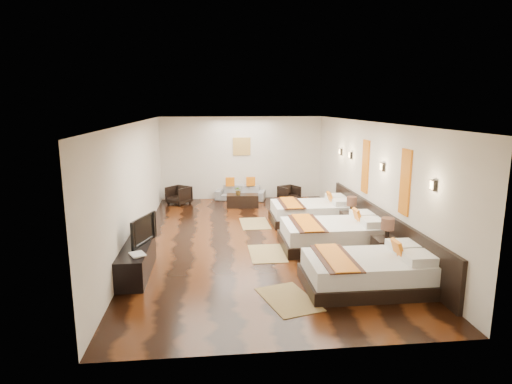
{
  "coord_description": "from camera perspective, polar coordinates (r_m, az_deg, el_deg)",
  "views": [
    {
      "loc": [
        -1.04,
        -9.78,
        3.19
      ],
      "look_at": [
        0.03,
        0.38,
        1.1
      ],
      "focal_mm": 30.01,
      "sensor_mm": 36.0,
      "label": 1
    }
  ],
  "objects": [
    {
      "name": "floor",
      "position": [
        10.34,
        0.06,
        -6.41
      ],
      "size": [
        5.5,
        9.5,
        0.01
      ],
      "primitive_type": "cube",
      "color": "black",
      "rests_on": "ground"
    },
    {
      "name": "left_wall",
      "position": [
        10.09,
        -15.67,
        0.91
      ],
      "size": [
        0.01,
        9.5,
        2.8
      ],
      "primitive_type": "cube",
      "color": "silver",
      "rests_on": "floor"
    },
    {
      "name": "headboard_panel",
      "position": [
        10.11,
        16.07,
        -4.63
      ],
      "size": [
        0.08,
        6.6,
        0.9
      ],
      "primitive_type": "cube",
      "color": "black",
      "rests_on": "floor"
    },
    {
      "name": "gold_artwork",
      "position": [
        14.61,
        -1.92,
        6.1
      ],
      "size": [
        0.6,
        0.04,
        0.6
      ],
      "primitive_type": "cube",
      "color": "#AD873F",
      "rests_on": "back_wall"
    },
    {
      "name": "tv",
      "position": [
        8.58,
        -15.27,
        -4.88
      ],
      "size": [
        0.43,
        0.93,
        0.54
      ],
      "primitive_type": "imported",
      "rotation": [
        0.0,
        0.0,
        1.24
      ],
      "color": "black",
      "rests_on": "tv_console"
    },
    {
      "name": "tv_console",
      "position": [
        8.57,
        -15.62,
        -8.77
      ],
      "size": [
        0.5,
        1.8,
        0.55
      ],
      "primitive_type": "cube",
      "color": "black",
      "rests_on": "floor"
    },
    {
      "name": "orange_panel_b",
      "position": [
        10.87,
        14.38,
        3.32
      ],
      "size": [
        0.04,
        0.4,
        1.3
      ],
      "primitive_type": "cube",
      "color": "#D86014",
      "rests_on": "right_wall"
    },
    {
      "name": "table_plant",
      "position": [
        13.46,
        -2.35,
        0.22
      ],
      "size": [
        0.27,
        0.24,
        0.29
      ],
      "primitive_type": "imported",
      "rotation": [
        0.0,
        0.0,
        0.04
      ],
      "color": "#266321",
      "rests_on": "coffee_table"
    },
    {
      "name": "jute_mat_far",
      "position": [
        11.71,
        -0.17,
        -4.22
      ],
      "size": [
        0.78,
        1.22,
        0.01
      ],
      "primitive_type": "cube",
      "rotation": [
        0.0,
        0.0,
        0.02
      ],
      "color": "#957D4C",
      "rests_on": "floor"
    },
    {
      "name": "jute_mat_mid",
      "position": [
        9.43,
        1.48,
        -8.19
      ],
      "size": [
        0.75,
        1.2,
        0.01
      ],
      "primitive_type": "cube",
      "rotation": [
        0.0,
        0.0,
        -0.0
      ],
      "color": "#957D4C",
      "rests_on": "floor"
    },
    {
      "name": "bed_mid",
      "position": [
        9.9,
        10.39,
        -5.58
      ],
      "size": [
        2.33,
        1.47,
        0.89
      ],
      "color": "black",
      "rests_on": "floor"
    },
    {
      "name": "back_wall",
      "position": [
        14.68,
        -1.91,
        4.55
      ],
      "size": [
        5.5,
        0.01,
        2.8
      ],
      "primitive_type": "cube",
      "color": "silver",
      "rests_on": "floor"
    },
    {
      "name": "sconce_near",
      "position": [
        7.86,
        22.56,
        0.85
      ],
      "size": [
        0.07,
        0.12,
        0.18
      ],
      "color": "black",
      "rests_on": "right_wall"
    },
    {
      "name": "armchair_left",
      "position": [
        14.15,
        -10.26,
        -0.42
      ],
      "size": [
        0.91,
        0.91,
        0.59
      ],
      "primitive_type": "imported",
      "rotation": [
        0.0,
        0.0,
        -0.7
      ],
      "color": "black",
      "rests_on": "floor"
    },
    {
      "name": "armchair_right",
      "position": [
        14.31,
        4.44,
        -0.23
      ],
      "size": [
        0.79,
        0.8,
        0.54
      ],
      "primitive_type": "imported",
      "rotation": [
        0.0,
        0.0,
        0.5
      ],
      "color": "black",
      "rests_on": "floor"
    },
    {
      "name": "jute_mat_near",
      "position": [
        7.38,
        4.34,
        -14.05
      ],
      "size": [
        1.05,
        1.36,
        0.01
      ],
      "primitive_type": "cube",
      "rotation": [
        0.0,
        0.0,
        0.28
      ],
      "color": "#957D4C",
      "rests_on": "floor"
    },
    {
      "name": "coffee_table",
      "position": [
        13.58,
        -1.78,
        -1.16
      ],
      "size": [
        1.04,
        0.59,
        0.4
      ],
      "primitive_type": "cube",
      "rotation": [
        0.0,
        0.0,
        -0.09
      ],
      "color": "black",
      "rests_on": "floor"
    },
    {
      "name": "figurine",
      "position": [
        9.17,
        -14.98,
        -4.51
      ],
      "size": [
        0.34,
        0.34,
        0.33
      ],
      "primitive_type": "imported",
      "rotation": [
        0.0,
        0.0,
        -0.08
      ],
      "color": "brown",
      "rests_on": "tv_console"
    },
    {
      "name": "bed_near",
      "position": [
        7.95,
        14.83,
        -10.2
      ],
      "size": [
        2.25,
        1.41,
        0.86
      ],
      "color": "black",
      "rests_on": "floor"
    },
    {
      "name": "sconce_far",
      "position": [
        11.87,
        12.47,
        4.81
      ],
      "size": [
        0.07,
        0.12,
        0.18
      ],
      "color": "black",
      "rests_on": "right_wall"
    },
    {
      "name": "sconce_mid",
      "position": [
        9.82,
        16.49,
        3.24
      ],
      "size": [
        0.07,
        0.12,
        0.18
      ],
      "color": "black",
      "rests_on": "right_wall"
    },
    {
      "name": "orange_panel_a",
      "position": [
        8.86,
        19.27,
        1.23
      ],
      "size": [
        0.04,
        0.4,
        1.3
      ],
      "primitive_type": "cube",
      "color": "#D86014",
      "rests_on": "right_wall"
    },
    {
      "name": "ceiling",
      "position": [
        9.84,
        0.06,
        9.29
      ],
      "size": [
        5.5,
        9.5,
        0.01
      ],
      "primitive_type": "cube",
      "color": "white",
      "rests_on": "floor"
    },
    {
      "name": "nightstand_a",
      "position": [
        9.12,
        16.95,
        -7.17
      ],
      "size": [
        0.49,
        0.49,
        0.97
      ],
      "color": "black",
      "rests_on": "floor"
    },
    {
      "name": "sconce_lounge",
      "position": [
        12.72,
        11.19,
        5.3
      ],
      "size": [
        0.07,
        0.12,
        0.18
      ],
      "color": "black",
      "rests_on": "right_wall"
    },
    {
      "name": "sofa",
      "position": [
        14.56,
        -2.08,
        -0.12
      ],
      "size": [
        1.77,
        1.04,
        0.48
      ],
      "primitive_type": "imported",
      "rotation": [
        0.0,
        0.0,
        -0.25
      ],
      "color": "gray",
      "rests_on": "floor"
    },
    {
      "name": "book",
      "position": [
        7.97,
        -16.37,
        -8.16
      ],
      "size": [
        0.36,
        0.4,
        0.03
      ],
      "primitive_type": "imported",
      "rotation": [
        0.0,
        0.0,
        0.44
      ],
      "color": "black",
      "rests_on": "tv_console"
    },
    {
      "name": "nightstand_b",
      "position": [
        11.1,
        12.53,
        -3.67
      ],
      "size": [
        0.47,
        0.47,
        0.93
      ],
      "color": "black",
      "rests_on": "floor"
    },
    {
      "name": "bed_far",
      "position": [
        11.89,
        7.5,
        -2.67
      ],
      "size": [
        2.2,
        1.39,
        0.84
      ],
      "color": "black",
      "rests_on": "floor"
    },
    {
      "name": "right_wall",
      "position": [
        10.64,
        14.95,
        1.48
      ],
      "size": [
        0.01,
        9.5,
        2.8
      ],
      "primitive_type": "cube",
      "color": "silver",
      "rests_on": "floor"
    }
  ]
}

